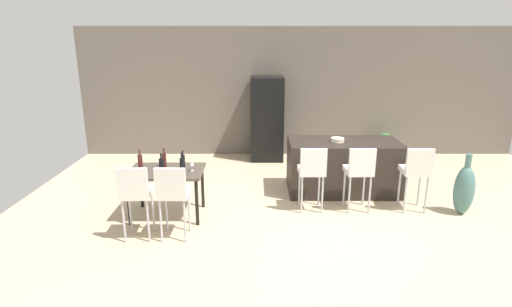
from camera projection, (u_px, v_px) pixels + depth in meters
name	position (u px, v px, depth m)	size (l,w,h in m)	color
ground_plane	(319.00, 206.00, 6.57)	(10.00, 10.00, 0.00)	#C6B28E
back_wall	(301.00, 92.00, 9.19)	(10.00, 0.12, 2.90)	#665B51
kitchen_island	(344.00, 167.00, 7.10)	(1.92, 0.94, 0.92)	black
bar_chair_left	(313.00, 169.00, 6.22)	(0.41, 0.41, 1.05)	silver
bar_chair_middle	(361.00, 169.00, 6.22)	(0.41, 0.41, 1.05)	silver
bar_chair_right	(418.00, 169.00, 6.21)	(0.42, 0.42, 1.05)	silver
dining_table	(168.00, 175.00, 6.06)	(1.11, 0.77, 0.74)	#4C4238
dining_chair_near	(137.00, 191.00, 5.33)	(0.41, 0.41, 1.05)	silver
dining_chair_far	(174.00, 191.00, 5.33)	(0.41, 0.41, 1.05)	silver
wine_bottle_left	(142.00, 161.00, 6.06)	(0.07, 0.07, 0.30)	#471E19
wine_bottle_near	(184.00, 162.00, 5.98)	(0.06, 0.06, 0.31)	black
wine_bottle_end	(183.00, 166.00, 5.84)	(0.07, 0.07, 0.32)	black
wine_bottle_inner	(165.00, 160.00, 6.17)	(0.07, 0.07, 0.29)	#471E19
wine_bottle_middle	(163.00, 165.00, 5.87)	(0.07, 0.07, 0.30)	black
wine_glass_right	(193.00, 163.00, 5.97)	(0.07, 0.07, 0.17)	silver
refrigerator	(268.00, 119.00, 8.92)	(0.72, 0.68, 1.84)	black
fruit_bowl	(339.00, 140.00, 6.94)	(0.22, 0.22, 0.07)	beige
floor_vase	(465.00, 190.00, 6.18)	(0.30, 0.30, 0.97)	#47706B
potted_plant	(386.00, 144.00, 9.06)	(0.40, 0.40, 0.60)	#38383D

